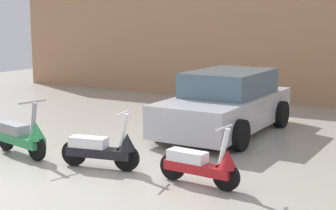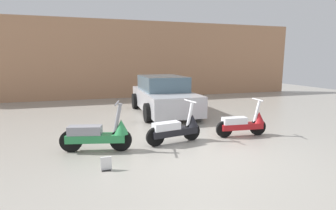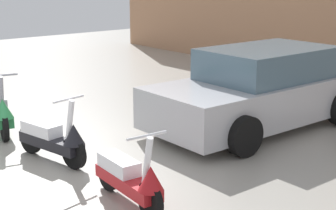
{
  "view_description": "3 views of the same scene",
  "coord_description": "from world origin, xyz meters",
  "px_view_note": "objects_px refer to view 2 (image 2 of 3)",
  "views": [
    {
      "loc": [
        4.97,
        -6.14,
        2.6
      ],
      "look_at": [
        0.29,
        2.14,
        0.97
      ],
      "focal_mm": 55.0,
      "sensor_mm": 36.0,
      "label": 1
    },
    {
      "loc": [
        -2.28,
        -5.04,
        2.01
      ],
      "look_at": [
        0.08,
        2.62,
        0.63
      ],
      "focal_mm": 28.0,
      "sensor_mm": 36.0,
      "label": 2
    },
    {
      "loc": [
        6.27,
        -2.42,
        2.72
      ],
      "look_at": [
        0.19,
        2.61,
        0.65
      ],
      "focal_mm": 55.0,
      "sensor_mm": 36.0,
      "label": 3
    }
  ],
  "objects_px": {
    "placard_near_left_scooter": "(106,164)",
    "scooter_front_left": "(99,134)",
    "scooter_front_right": "(177,128)",
    "car_rear_left": "(163,95)",
    "scooter_front_center": "(244,123)"
  },
  "relations": [
    {
      "from": "placard_near_left_scooter",
      "to": "scooter_front_left",
      "type": "bearing_deg",
      "value": 93.49
    },
    {
      "from": "scooter_front_right",
      "to": "car_rear_left",
      "type": "distance_m",
      "value": 3.75
    },
    {
      "from": "scooter_front_left",
      "to": "car_rear_left",
      "type": "distance_m",
      "value": 4.55
    },
    {
      "from": "scooter_front_right",
      "to": "placard_near_left_scooter",
      "type": "bearing_deg",
      "value": -157.18
    },
    {
      "from": "scooter_front_left",
      "to": "scooter_front_right",
      "type": "bearing_deg",
      "value": 15.67
    },
    {
      "from": "scooter_front_center",
      "to": "placard_near_left_scooter",
      "type": "relative_size",
      "value": 5.45
    },
    {
      "from": "scooter_front_center",
      "to": "placard_near_left_scooter",
      "type": "height_order",
      "value": "scooter_front_center"
    },
    {
      "from": "scooter_front_left",
      "to": "scooter_front_center",
      "type": "xyz_separation_m",
      "value": [
        3.73,
        0.09,
        -0.04
      ]
    },
    {
      "from": "scooter_front_right",
      "to": "car_rear_left",
      "type": "xyz_separation_m",
      "value": [
        0.73,
        3.67,
        0.31
      ]
    },
    {
      "from": "placard_near_left_scooter",
      "to": "car_rear_left",
      "type": "bearing_deg",
      "value": 62.69
    },
    {
      "from": "scooter_front_left",
      "to": "scooter_front_center",
      "type": "relative_size",
      "value": 1.1
    },
    {
      "from": "scooter_front_right",
      "to": "scooter_front_center",
      "type": "relative_size",
      "value": 1.03
    },
    {
      "from": "scooter_front_left",
      "to": "car_rear_left",
      "type": "xyz_separation_m",
      "value": [
        2.57,
        3.74,
        0.28
      ]
    },
    {
      "from": "scooter_front_right",
      "to": "placard_near_left_scooter",
      "type": "relative_size",
      "value": 5.59
    },
    {
      "from": "scooter_front_left",
      "to": "placard_near_left_scooter",
      "type": "relative_size",
      "value": 5.98
    }
  ]
}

